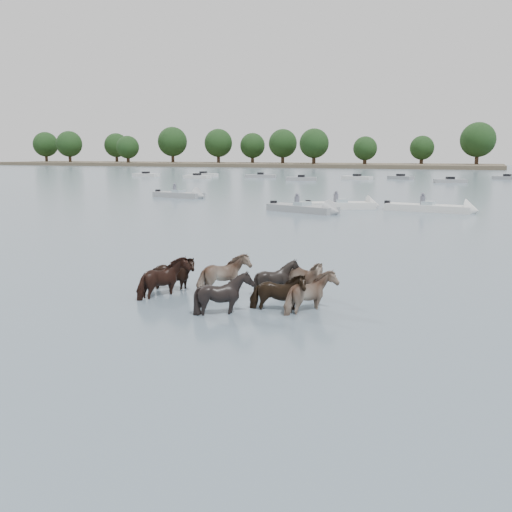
% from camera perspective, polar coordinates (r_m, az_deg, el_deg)
% --- Properties ---
extents(ground, '(400.00, 400.00, 0.00)m').
position_cam_1_polar(ground, '(16.14, 0.49, -4.57)').
color(ground, slate).
rests_on(ground, ground).
extents(shoreline, '(160.00, 30.00, 1.00)m').
position_cam_1_polar(shoreline, '(181.13, -2.90, 9.11)').
color(shoreline, '#4C4233').
rests_on(shoreline, ground).
extents(pony_herd, '(6.15, 3.94, 1.40)m').
position_cam_1_polar(pony_herd, '(16.23, -1.62, -3.00)').
color(pony_herd, black).
rests_on(pony_herd, ground).
extents(motorboat_a, '(5.59, 3.82, 1.92)m').
position_cam_1_polar(motorboat_a, '(43.67, 9.46, 5.00)').
color(motorboat_a, silver).
rests_on(motorboat_a, ground).
extents(motorboat_b, '(5.99, 3.53, 1.92)m').
position_cam_1_polar(motorboat_b, '(40.15, 5.52, 4.64)').
color(motorboat_b, gray).
rests_on(motorboat_b, ground).
extents(motorboat_c, '(6.66, 2.47, 1.92)m').
position_cam_1_polar(motorboat_c, '(42.57, 17.86, 4.51)').
color(motorboat_c, silver).
rests_on(motorboat_c, ground).
extents(motorboat_f, '(5.72, 2.44, 1.92)m').
position_cam_1_polar(motorboat_f, '(53.88, -7.08, 6.03)').
color(motorboat_f, gray).
rests_on(motorboat_f, ground).
extents(distant_flotilla, '(103.66, 28.46, 0.93)m').
position_cam_1_polar(distant_flotilla, '(89.42, 18.93, 7.24)').
color(distant_flotilla, silver).
rests_on(distant_flotilla, ground).
extents(treeline, '(152.27, 19.64, 12.32)m').
position_cam_1_polar(treeline, '(182.10, -3.67, 11.09)').
color(treeline, '#382619').
rests_on(treeline, ground).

